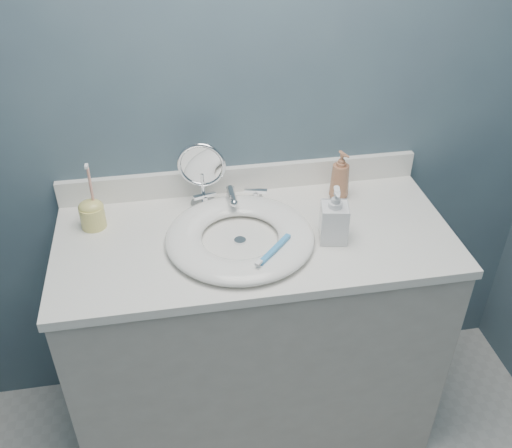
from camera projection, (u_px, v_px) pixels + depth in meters
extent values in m
cube|color=#425563|center=(240.00, 101.00, 1.79)|extent=(2.20, 0.02, 2.40)
cube|color=#B5AFA6|center=(255.00, 337.00, 2.02)|extent=(1.20, 0.55, 0.85)
cube|color=white|center=(255.00, 238.00, 1.76)|extent=(1.22, 0.57, 0.03)
cube|color=white|center=(242.00, 178.00, 1.94)|extent=(1.22, 0.02, 0.09)
cylinder|color=silver|center=(240.00, 241.00, 1.72)|extent=(0.04, 0.04, 0.01)
cube|color=silver|center=(231.00, 203.00, 1.89)|extent=(0.22, 0.05, 0.01)
cylinder|color=silver|center=(230.00, 195.00, 1.87)|extent=(0.03, 0.03, 0.06)
cylinder|color=silver|center=(232.00, 196.00, 1.82)|extent=(0.02, 0.09, 0.02)
sphere|color=silver|center=(234.00, 203.00, 1.78)|extent=(0.03, 0.03, 0.03)
cylinder|color=silver|center=(205.00, 201.00, 1.87)|extent=(0.02, 0.02, 0.03)
cube|color=silver|center=(205.00, 196.00, 1.86)|extent=(0.08, 0.03, 0.01)
cylinder|color=silver|center=(256.00, 196.00, 1.89)|extent=(0.02, 0.02, 0.03)
cube|color=silver|center=(256.00, 191.00, 1.88)|extent=(0.08, 0.03, 0.01)
cylinder|color=silver|center=(204.00, 204.00, 1.89)|extent=(0.09, 0.09, 0.01)
cylinder|color=silver|center=(203.00, 189.00, 1.85)|extent=(0.01, 0.01, 0.12)
torus|color=silver|center=(201.00, 165.00, 1.80)|extent=(0.15, 0.05, 0.15)
cylinder|color=white|center=(201.00, 165.00, 1.80)|extent=(0.13, 0.03, 0.13)
imported|color=#A46A4A|center=(340.00, 175.00, 1.88)|extent=(0.09, 0.09, 0.17)
imported|color=silver|center=(335.00, 215.00, 1.68)|extent=(0.10, 0.10, 0.18)
cylinder|color=#E1D570|center=(93.00, 217.00, 1.77)|extent=(0.08, 0.08, 0.07)
ellipsoid|color=#E1D570|center=(91.00, 207.00, 1.75)|extent=(0.08, 0.07, 0.05)
cylinder|color=#F29E8A|center=(91.00, 188.00, 1.71)|extent=(0.02, 0.03, 0.15)
cube|color=white|center=(86.00, 166.00, 1.66)|extent=(0.01, 0.02, 0.01)
cube|color=#3D95D8|center=(275.00, 249.00, 1.62)|extent=(0.12, 0.12, 0.01)
cube|color=white|center=(259.00, 263.00, 1.56)|extent=(0.02, 0.02, 0.01)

